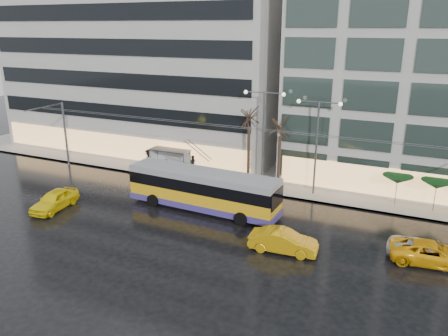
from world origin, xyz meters
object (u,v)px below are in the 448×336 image
Objects in this scene: street_lamp_near at (263,126)px; trolleybus at (203,191)px; taxi_a at (55,200)px; bus_shelter at (168,155)px.

trolleybus is at bearing -110.38° from street_lamp_near.
street_lamp_near is at bearing 35.74° from taxi_a.
bus_shelter is at bearing -179.37° from street_lamp_near.
street_lamp_near is (10.38, 0.11, 4.03)m from bus_shelter.
street_lamp_near reaches higher than taxi_a.
bus_shelter is 11.14m from street_lamp_near.
trolleybus is at bearing 18.75° from taxi_a.
taxi_a is at bearing -138.98° from street_lamp_near.
trolleybus is 10.46m from bus_shelter.
bus_shelter reaches higher than taxi_a.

